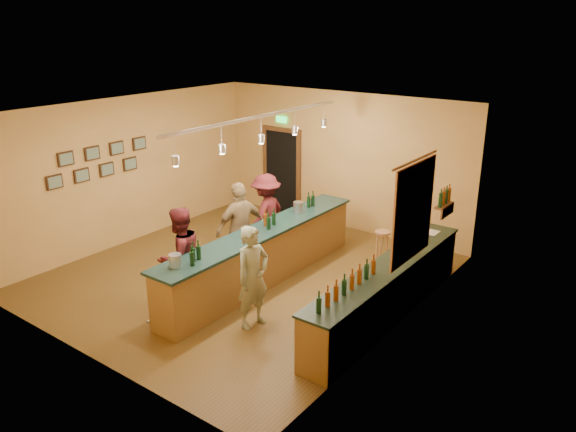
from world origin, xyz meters
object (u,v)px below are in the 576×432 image
Objects in this scene: customer_b at (241,228)px; tasting_bar at (263,252)px; back_counter at (387,290)px; customer_c at (266,214)px; bartender at (253,277)px; customer_a at (180,257)px; bar_stool at (382,238)px.

tasting_bar is at bearing 97.33° from customer_b.
tasting_bar is 2.80× the size of customer_b.
back_counter is 3.49m from customer_c.
customer_c is (-0.84, 1.15, 0.25)m from tasting_bar.
back_counter is 2.24m from bartender.
back_counter is 3.15m from customer_b.
customer_a is at bearing -110.38° from tasting_bar.
customer_a reaches higher than tasting_bar.
tasting_bar is at bearing 30.69° from customer_c.
customer_c is at bearing 44.20° from bartender.
bar_stool is at bearing 156.84° from customer_a.
back_counter is 2.64× the size of customer_c.
bartender is 3.58m from bar_stool.
bartender is 3.02m from customer_c.
customer_c is (-1.72, 2.48, 0.01)m from bartender.
customer_b is 2.79× the size of bar_stool.
customer_a is at bearing 19.46° from customer_b.
customer_a is (-3.06, -1.71, 0.40)m from back_counter.
customer_c is at bearing 163.74° from back_counter.
bar_stool is (1.92, 3.73, -0.38)m from customer_a.
customer_b is at bearing 5.95° from customer_c.
back_counter is at bearing 4.16° from tasting_bar.
tasting_bar is 1.66m from customer_a.
back_counter is at bearing 123.28° from customer_a.
bar_stool is (1.35, 2.20, -0.10)m from tasting_bar.
customer_a is 1.03× the size of customer_c.
tasting_bar is 1.61m from bartender.
customer_b is (-1.51, 1.44, 0.06)m from bartender.
customer_a is at bearing 0.34° from customer_c.
customer_b is at bearing -178.70° from back_counter.
bartender is at bearing 29.23° from customer_c.
back_counter is at bearing 68.24° from customer_c.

